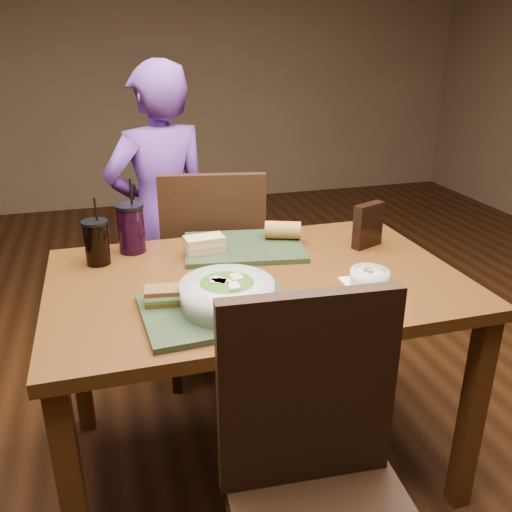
# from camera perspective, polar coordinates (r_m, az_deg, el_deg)

# --- Properties ---
(ground) EXTENTS (6.00, 6.00, 0.00)m
(ground) POSITION_cam_1_polar(r_m,az_deg,el_deg) (2.16, 0.00, -20.63)
(ground) COLOR #381C0B
(ground) RESTS_ON ground
(dining_table) EXTENTS (1.30, 0.85, 0.75)m
(dining_table) POSITION_cam_1_polar(r_m,az_deg,el_deg) (1.78, 0.00, -4.80)
(dining_table) COLOR #532E10
(dining_table) RESTS_ON ground
(chair_near) EXTENTS (0.45, 0.45, 0.96)m
(chair_near) POSITION_cam_1_polar(r_m,az_deg,el_deg) (1.32, 6.91, -22.73)
(chair_near) COLOR black
(chair_near) RESTS_ON ground
(chair_far) EXTENTS (0.49, 0.50, 0.97)m
(chair_far) POSITION_cam_1_polar(r_m,az_deg,el_deg) (2.34, -4.90, -1.18)
(chair_far) COLOR black
(chair_far) RESTS_ON ground
(diner) EXTENTS (0.58, 0.45, 1.38)m
(diner) POSITION_cam_1_polar(r_m,az_deg,el_deg) (2.54, -9.89, 4.08)
(diner) COLOR #5A2F83
(diner) RESTS_ON ground
(tray_near) EXTENTS (0.44, 0.34, 0.02)m
(tray_near) POSITION_cam_1_polar(r_m,az_deg,el_deg) (1.51, -3.87, -5.68)
(tray_near) COLOR #23341D
(tray_near) RESTS_ON dining_table
(tray_far) EXTENTS (0.47, 0.38, 0.02)m
(tray_far) POSITION_cam_1_polar(r_m,az_deg,el_deg) (1.95, -1.30, 0.96)
(tray_far) COLOR #23341D
(tray_far) RESTS_ON dining_table
(salad_bowl) EXTENTS (0.26, 0.26, 0.09)m
(salad_bowl) POSITION_cam_1_polar(r_m,az_deg,el_deg) (1.49, -3.05, -3.90)
(salad_bowl) COLOR silver
(salad_bowl) RESTS_ON tray_near
(soup_bowl) EXTENTS (0.15, 0.15, 0.06)m
(soup_bowl) POSITION_cam_1_polar(r_m,az_deg,el_deg) (1.70, 11.86, -2.21)
(soup_bowl) COLOR white
(soup_bowl) RESTS_ON dining_table
(sandwich_near) EXTENTS (0.11, 0.08, 0.05)m
(sandwich_near) POSITION_cam_1_polar(r_m,az_deg,el_deg) (1.54, -9.78, -4.12)
(sandwich_near) COLOR #593819
(sandwich_near) RESTS_ON tray_near
(sandwich_far) EXTENTS (0.14, 0.09, 0.05)m
(sandwich_far) POSITION_cam_1_polar(r_m,az_deg,el_deg) (1.89, -5.46, 1.27)
(sandwich_far) COLOR tan
(sandwich_far) RESTS_ON tray_far
(baguette_near) EXTENTS (0.12, 0.06, 0.06)m
(baguette_near) POSITION_cam_1_polar(r_m,az_deg,el_deg) (1.40, 1.85, -6.27)
(baguette_near) COLOR #AD7533
(baguette_near) RESTS_ON tray_near
(baguette_far) EXTENTS (0.15, 0.11, 0.07)m
(baguette_far) POSITION_cam_1_polar(r_m,az_deg,el_deg) (2.00, 2.85, 2.75)
(baguette_far) COLOR #AD7533
(baguette_far) RESTS_ON tray_far
(cup_cola) EXTENTS (0.09, 0.09, 0.23)m
(cup_cola) POSITION_cam_1_polar(r_m,az_deg,el_deg) (1.88, -16.43, 1.40)
(cup_cola) COLOR black
(cup_cola) RESTS_ON dining_table
(cup_berry) EXTENTS (0.10, 0.10, 0.27)m
(cup_berry) POSITION_cam_1_polar(r_m,az_deg,el_deg) (1.96, -13.02, 2.88)
(cup_berry) COLOR black
(cup_berry) RESTS_ON dining_table
(chip_bag) EXTENTS (0.13, 0.08, 0.16)m
(chip_bag) POSITION_cam_1_polar(r_m,az_deg,el_deg) (2.00, 11.70, 3.18)
(chip_bag) COLOR black
(chip_bag) RESTS_ON dining_table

